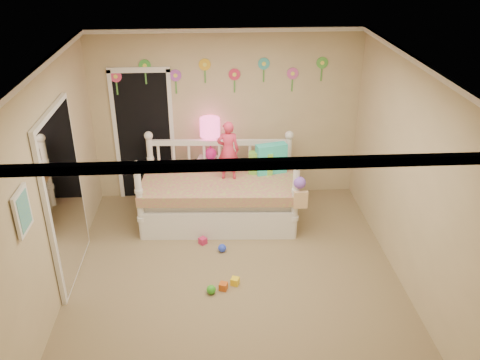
{
  "coord_description": "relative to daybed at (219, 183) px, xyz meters",
  "views": [
    {
      "loc": [
        -0.25,
        -4.98,
        3.85
      ],
      "look_at": [
        0.1,
        0.6,
        1.05
      ],
      "focal_mm": 37.91,
      "sensor_mm": 36.0,
      "label": 1
    }
  ],
  "objects": [
    {
      "name": "left_wall",
      "position": [
        -1.85,
        -1.44,
        0.7
      ],
      "size": [
        0.01,
        4.5,
        2.6
      ],
      "primitive_type": "cube",
      "color": "tan",
      "rests_on": "floor"
    },
    {
      "name": "back_wall",
      "position": [
        0.15,
        0.81,
        0.7
      ],
      "size": [
        4.0,
        0.01,
        2.6
      ],
      "primitive_type": "cube",
      "color": "tan",
      "rests_on": "floor"
    },
    {
      "name": "daybed",
      "position": [
        0.0,
        0.0,
        0.0
      ],
      "size": [
        2.25,
        1.3,
        1.19
      ],
      "primitive_type": null,
      "rotation": [
        0.0,
        0.0,
        -0.05
      ],
      "color": "white",
      "rests_on": "floor"
    },
    {
      "name": "hanging_bag",
      "position": [
        1.04,
        -0.64,
        0.13
      ],
      "size": [
        0.2,
        0.16,
        0.36
      ],
      "primitive_type": null,
      "color": "beige",
      "rests_on": "daybed"
    },
    {
      "name": "child",
      "position": [
        0.14,
        0.01,
        0.49
      ],
      "size": [
        0.32,
        0.22,
        0.85
      ],
      "primitive_type": "imported",
      "rotation": [
        0.0,
        0.0,
        3.09
      ],
      "color": "#E93458",
      "rests_on": "daybed"
    },
    {
      "name": "mirror_closet",
      "position": [
        -1.81,
        -1.14,
        0.45
      ],
      "size": [
        0.07,
        1.3,
        2.1
      ],
      "primitive_type": "cube",
      "color": "white",
      "rests_on": "left_wall"
    },
    {
      "name": "ceiling",
      "position": [
        0.15,
        -1.44,
        2.0
      ],
      "size": [
        4.0,
        4.5,
        0.01
      ],
      "primitive_type": "cube",
      "color": "white",
      "rests_on": "floor"
    },
    {
      "name": "toy_scatter",
      "position": [
        -0.2,
        -1.23,
        -0.54
      ],
      "size": [
        0.91,
        1.36,
        0.11
      ],
      "primitive_type": null,
      "rotation": [
        0.0,
        0.0,
        -0.09
      ],
      "color": "#996666",
      "rests_on": "floor"
    },
    {
      "name": "pillow_lime",
      "position": [
        0.61,
        0.13,
        0.23
      ],
      "size": [
        0.36,
        0.18,
        0.33
      ],
      "primitive_type": "cube",
      "rotation": [
        0.0,
        0.0,
        -0.14
      ],
      "color": "#74C13B",
      "rests_on": "daybed"
    },
    {
      "name": "nightstand",
      "position": [
        -0.1,
        0.63,
        -0.25
      ],
      "size": [
        0.46,
        0.38,
        0.68
      ],
      "primitive_type": "cube",
      "rotation": [
        0.0,
        0.0,
        -0.17
      ],
      "color": "white",
      "rests_on": "floor"
    },
    {
      "name": "pillow_turquoise",
      "position": [
        0.76,
        0.15,
        0.29
      ],
      "size": [
        0.46,
        0.25,
        0.44
      ],
      "primitive_type": "cube",
      "rotation": [
        0.0,
        0.0,
        0.24
      ],
      "color": "#29C7D1",
      "rests_on": "daybed"
    },
    {
      "name": "flower_decals",
      "position": [
        0.06,
        0.8,
        1.34
      ],
      "size": [
        3.4,
        0.02,
        0.5
      ],
      "primitive_type": null,
      "color": "#B2668C",
      "rests_on": "back_wall"
    },
    {
      "name": "closet_doorway",
      "position": [
        -1.1,
        0.8,
        0.44
      ],
      "size": [
        0.9,
        0.04,
        2.07
      ],
      "primitive_type": "cube",
      "color": "black",
      "rests_on": "back_wall"
    },
    {
      "name": "table_lamp",
      "position": [
        -0.1,
        0.63,
        0.52
      ],
      "size": [
        0.3,
        0.3,
        0.65
      ],
      "color": "#D01B84",
      "rests_on": "nightstand"
    },
    {
      "name": "wall_picture",
      "position": [
        -1.82,
        -2.34,
        0.95
      ],
      "size": [
        0.05,
        0.34,
        0.42
      ],
      "primitive_type": "cube",
      "color": "white",
      "rests_on": "left_wall"
    },
    {
      "name": "right_wall",
      "position": [
        2.15,
        -1.44,
        0.7
      ],
      "size": [
        0.01,
        4.5,
        2.6
      ],
      "primitive_type": "cube",
      "color": "tan",
      "rests_on": "floor"
    },
    {
      "name": "floor",
      "position": [
        0.15,
        -1.44,
        -0.6
      ],
      "size": [
        4.0,
        4.5,
        0.01
      ],
      "primitive_type": "cube",
      "color": "#7F684C",
      "rests_on": "ground"
    },
    {
      "name": "crown_molding",
      "position": [
        0.15,
        -1.44,
        1.97
      ],
      "size": [
        4.0,
        4.5,
        0.06
      ],
      "primitive_type": null,
      "color": "white",
      "rests_on": "ceiling"
    }
  ]
}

